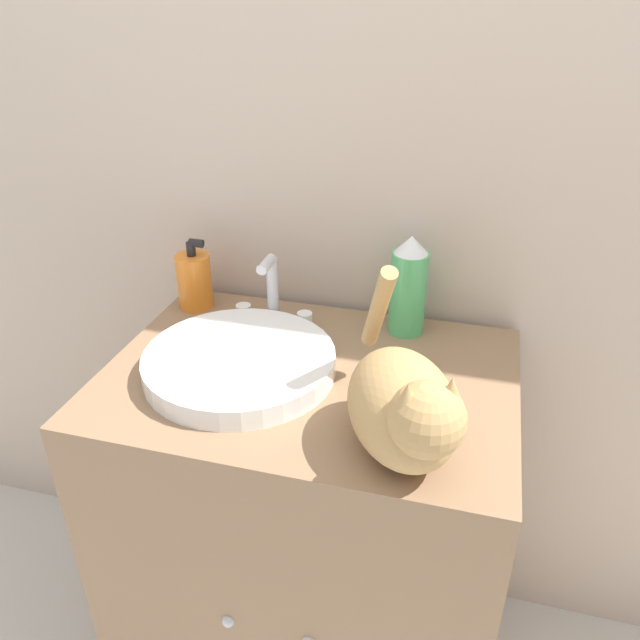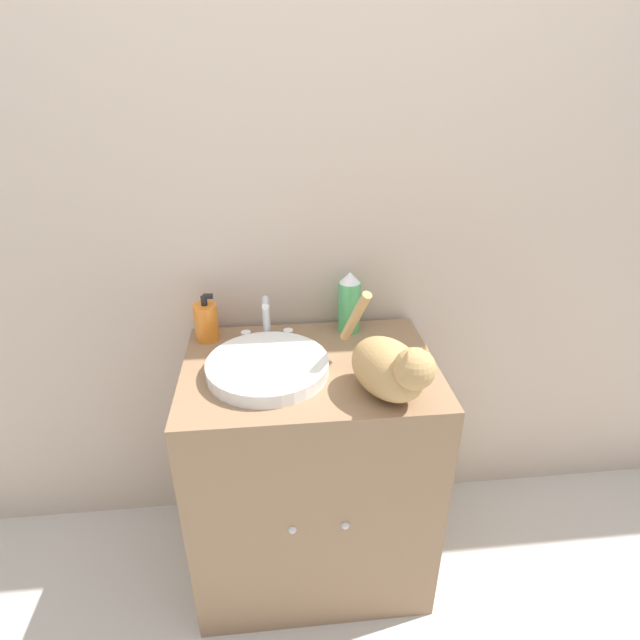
# 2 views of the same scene
# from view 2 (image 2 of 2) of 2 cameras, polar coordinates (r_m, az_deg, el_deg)

# --- Properties ---
(ground_plane) EXTENTS (8.00, 8.00, 0.00)m
(ground_plane) POSITION_cam_2_polar(r_m,az_deg,el_deg) (1.92, -0.11, -31.55)
(ground_plane) COLOR beige
(wall_back) EXTENTS (6.00, 0.05, 2.50)m
(wall_back) POSITION_cam_2_polar(r_m,az_deg,el_deg) (1.63, -2.28, 13.31)
(wall_back) COLOR #C6B29E
(wall_back) RESTS_ON ground_plane
(vanity_cabinet) EXTENTS (0.76, 0.56, 0.84)m
(vanity_cabinet) POSITION_cam_2_polar(r_m,az_deg,el_deg) (1.76, -1.05, -16.77)
(vanity_cabinet) COLOR #8C6B4C
(vanity_cabinet) RESTS_ON ground_plane
(sink_basin) EXTENTS (0.36, 0.36, 0.04)m
(sink_basin) POSITION_cam_2_polar(r_m,az_deg,el_deg) (1.46, -5.99, -5.33)
(sink_basin) COLOR white
(sink_basin) RESTS_ON vanity_cabinet
(faucet) EXTENTS (0.17, 0.08, 0.16)m
(faucet) POSITION_cam_2_polar(r_m,az_deg,el_deg) (1.61, -6.13, -0.40)
(faucet) COLOR silver
(faucet) RESTS_ON vanity_cabinet
(cat) EXTENTS (0.25, 0.37, 0.26)m
(cat) POSITION_cam_2_polar(r_m,az_deg,el_deg) (1.33, 8.11, -5.37)
(cat) COLOR tan
(cat) RESTS_ON vanity_cabinet
(soap_bottle) EXTENTS (0.08, 0.08, 0.16)m
(soap_bottle) POSITION_cam_2_polar(r_m,az_deg,el_deg) (1.65, -12.85, -0.17)
(soap_bottle) COLOR orange
(soap_bottle) RESTS_ON vanity_cabinet
(spray_bottle) EXTENTS (0.07, 0.07, 0.21)m
(spray_bottle) POSITION_cam_2_polar(r_m,az_deg,el_deg) (1.65, 3.35, 1.99)
(spray_bottle) COLOR #4CB266
(spray_bottle) RESTS_ON vanity_cabinet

